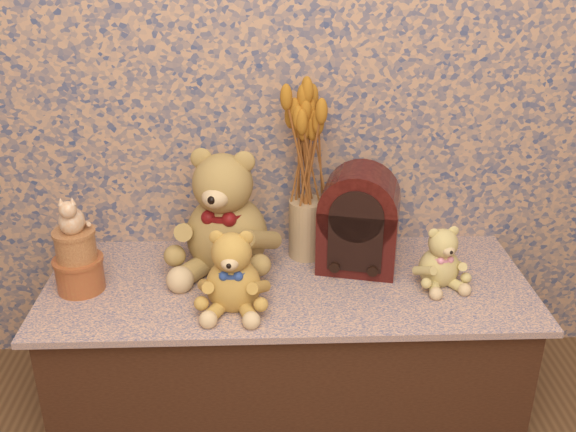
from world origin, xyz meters
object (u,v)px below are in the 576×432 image
teddy_small (440,253)px  cathedral_radio (359,219)px  teddy_large (226,205)px  ceramic_vase (307,228)px  biscuit_tin_lower (80,274)px  cat_figurine (70,213)px  teddy_medium (233,266)px

teddy_small → cathedral_radio: 0.26m
teddy_large → teddy_small: size_ratio=2.08×
teddy_small → ceramic_vase: 0.43m
biscuit_tin_lower → cat_figurine: (0.00, 0.00, 0.20)m
teddy_large → teddy_medium: (0.03, -0.23, -0.08)m
cat_figurine → teddy_large: bearing=10.2°
teddy_medium → biscuit_tin_lower: teddy_medium is taller
teddy_medium → biscuit_tin_lower: size_ratio=1.86×
ceramic_vase → cat_figurine: cat_figurine is taller
teddy_large → cat_figurine: size_ratio=3.52×
teddy_medium → teddy_small: bearing=13.9°
teddy_medium → teddy_small: (0.61, 0.11, -0.03)m
biscuit_tin_lower → cat_figurine: bearing=0.0°
cat_figurine → teddy_small: bearing=-6.5°
teddy_medium → biscuit_tin_lower: (-0.45, 0.11, -0.08)m
teddy_large → teddy_medium: teddy_large is taller
ceramic_vase → cat_figurine: 0.72m
cathedral_radio → teddy_large: bearing=-168.8°
teddy_medium → cathedral_radio: size_ratio=0.78×
teddy_small → biscuit_tin_lower: bearing=167.8°
teddy_small → biscuit_tin_lower: (-1.06, 0.00, -0.05)m
biscuit_tin_lower → teddy_large: bearing=16.7°
teddy_small → cathedral_radio: bearing=142.2°
cathedral_radio → cat_figurine: cathedral_radio is taller
cathedral_radio → ceramic_vase: size_ratio=1.72×
biscuit_tin_lower → cat_figurine: 0.20m
teddy_small → ceramic_vase: size_ratio=1.05×
teddy_large → biscuit_tin_lower: 0.47m
teddy_medium → cathedral_radio: (0.38, 0.22, 0.04)m
teddy_large → teddy_medium: bearing=-68.9°
teddy_medium → teddy_large: bearing=100.9°
cathedral_radio → biscuit_tin_lower: bearing=-158.7°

